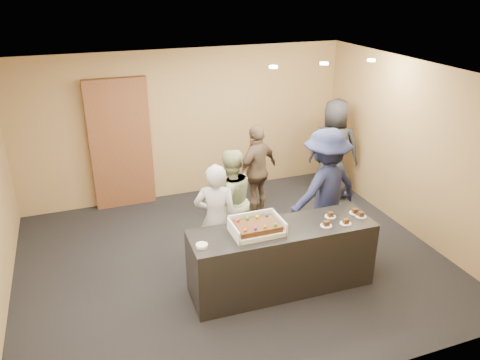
# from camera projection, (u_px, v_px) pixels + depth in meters

# --- Properties ---
(room) EXTENTS (6.04, 6.00, 2.70)m
(room) POSITION_uv_depth(u_px,v_px,m) (231.00, 176.00, 6.32)
(room) COLOR black
(room) RESTS_ON ground
(serving_counter) EXTENTS (2.42, 0.76, 0.90)m
(serving_counter) POSITION_uv_depth(u_px,v_px,m) (282.00, 258.00, 6.10)
(serving_counter) COLOR black
(serving_counter) RESTS_ON floor
(storage_cabinet) EXTENTS (1.04, 0.15, 2.29)m
(storage_cabinet) POSITION_uv_depth(u_px,v_px,m) (121.00, 144.00, 8.10)
(storage_cabinet) COLOR brown
(storage_cabinet) RESTS_ON floor
(cake_box) EXTENTS (0.63, 0.44, 0.19)m
(cake_box) POSITION_uv_depth(u_px,v_px,m) (256.00, 229.00, 5.81)
(cake_box) COLOR white
(cake_box) RESTS_ON serving_counter
(sheet_cake) EXTENTS (0.54, 0.37, 0.11)m
(sheet_cake) POSITION_uv_depth(u_px,v_px,m) (257.00, 226.00, 5.77)
(sheet_cake) COLOR #3E1D0E
(sheet_cake) RESTS_ON cake_box
(plate_stack) EXTENTS (0.14, 0.14, 0.04)m
(plate_stack) POSITION_uv_depth(u_px,v_px,m) (202.00, 246.00, 5.50)
(plate_stack) COLOR white
(plate_stack) RESTS_ON serving_counter
(slice_a) EXTENTS (0.15, 0.15, 0.07)m
(slice_a) POSITION_uv_depth(u_px,v_px,m) (326.00, 224.00, 5.96)
(slice_a) COLOR white
(slice_a) RESTS_ON serving_counter
(slice_b) EXTENTS (0.15, 0.15, 0.07)m
(slice_b) POSITION_uv_depth(u_px,v_px,m) (330.00, 215.00, 6.18)
(slice_b) COLOR white
(slice_b) RESTS_ON serving_counter
(slice_c) EXTENTS (0.15, 0.15, 0.07)m
(slice_c) POSITION_uv_depth(u_px,v_px,m) (346.00, 222.00, 6.01)
(slice_c) COLOR white
(slice_c) RESTS_ON serving_counter
(slice_d) EXTENTS (0.15, 0.15, 0.07)m
(slice_d) POSITION_uv_depth(u_px,v_px,m) (355.00, 212.00, 6.28)
(slice_d) COLOR white
(slice_d) RESTS_ON serving_counter
(slice_e) EXTENTS (0.15, 0.15, 0.07)m
(slice_e) POSITION_uv_depth(u_px,v_px,m) (361.00, 215.00, 6.19)
(slice_e) COLOR white
(slice_e) RESTS_ON serving_counter
(person_server_grey) EXTENTS (0.69, 0.58, 1.62)m
(person_server_grey) POSITION_uv_depth(u_px,v_px,m) (216.00, 220.00, 6.30)
(person_server_grey) COLOR #AAA9AF
(person_server_grey) RESTS_ON floor
(person_sage_man) EXTENTS (0.87, 0.73, 1.59)m
(person_sage_man) POSITION_uv_depth(u_px,v_px,m) (230.00, 201.00, 6.85)
(person_sage_man) COLOR #9BA978
(person_sage_man) RESTS_ON floor
(person_navy_man) EXTENTS (1.33, 0.93, 1.87)m
(person_navy_man) POSITION_uv_depth(u_px,v_px,m) (325.00, 190.00, 6.88)
(person_navy_man) COLOR #1E2446
(person_navy_man) RESTS_ON floor
(person_brown_extra) EXTENTS (1.01, 0.79, 1.60)m
(person_brown_extra) POSITION_uv_depth(u_px,v_px,m) (257.00, 170.00, 7.92)
(person_brown_extra) COLOR brown
(person_brown_extra) RESTS_ON floor
(person_dark_suit) EXTENTS (1.08, 0.99, 1.85)m
(person_dark_suit) POSITION_uv_depth(u_px,v_px,m) (334.00, 149.00, 8.52)
(person_dark_suit) COLOR #26262A
(person_dark_suit) RESTS_ON floor
(ceiling_spotlights) EXTENTS (1.72, 0.12, 0.03)m
(ceiling_spotlights) POSITION_uv_depth(u_px,v_px,m) (324.00, 63.00, 6.73)
(ceiling_spotlights) COLOR #FFEAC6
(ceiling_spotlights) RESTS_ON ceiling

